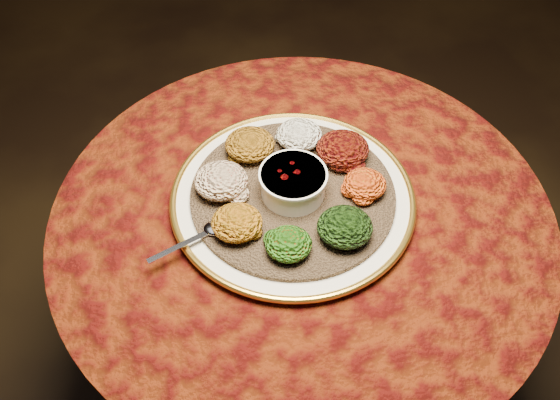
{
  "coord_description": "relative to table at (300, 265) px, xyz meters",
  "views": [
    {
      "loc": [
        -0.1,
        -0.74,
        1.66
      ],
      "look_at": [
        -0.04,
        0.01,
        0.76
      ],
      "focal_mm": 40.0,
      "sensor_mm": 36.0,
      "label": 1
    }
  ],
  "objects": [
    {
      "name": "portion_timatim",
      "position": [
        -0.15,
        0.04,
        0.23
      ],
      "size": [
        0.1,
        0.1,
        0.05
      ],
      "primitive_type": "ellipsoid",
      "color": "maroon",
      "rests_on": "injera"
    },
    {
      "name": "portion_kik",
      "position": [
        -0.12,
        -0.06,
        0.23
      ],
      "size": [
        0.09,
        0.09,
        0.04
      ],
      "primitive_type": "ellipsoid",
      "color": "#B2620F",
      "rests_on": "injera"
    },
    {
      "name": "spoon",
      "position": [
        -0.17,
        -0.06,
        0.21
      ],
      "size": [
        0.15,
        0.09,
        0.01
      ],
      "rotation": [
        0.0,
        0.0,
        -2.65
      ],
      "color": "silver",
      "rests_on": "injera"
    },
    {
      "name": "portion_shiro",
      "position": [
        -0.09,
        0.14,
        0.23
      ],
      "size": [
        0.1,
        0.09,
        0.05
      ],
      "primitive_type": "ellipsoid",
      "color": "#905711",
      "rests_on": "injera"
    },
    {
      "name": "portion_tikil",
      "position": [
        0.12,
        0.02,
        0.23
      ],
      "size": [
        0.08,
        0.08,
        0.04
      ],
      "primitive_type": "ellipsoid",
      "color": "#C78710",
      "rests_on": "injera"
    },
    {
      "name": "portion_gomen",
      "position": [
        0.07,
        -0.08,
        0.23
      ],
      "size": [
        0.1,
        0.09,
        0.05
      ],
      "primitive_type": "ellipsoid",
      "color": "black",
      "rests_on": "injera"
    },
    {
      "name": "portion_kitfo",
      "position": [
        0.09,
        0.11,
        0.23
      ],
      "size": [
        0.1,
        0.1,
        0.05
      ],
      "primitive_type": "ellipsoid",
      "color": "black",
      "rests_on": "injera"
    },
    {
      "name": "injera",
      "position": [
        -0.02,
        0.03,
        0.2
      ],
      "size": [
        0.4,
        0.4,
        0.01
      ],
      "primitive_type": "cylinder",
      "rotation": [
        0.0,
        0.0,
        -0.03
      ],
      "color": "brown",
      "rests_on": "platter"
    },
    {
      "name": "stew_bowl",
      "position": [
        -0.02,
        0.03,
        0.24
      ],
      "size": [
        0.13,
        0.13,
        0.05
      ],
      "color": "white",
      "rests_on": "injera"
    },
    {
      "name": "table",
      "position": [
        0.0,
        0.0,
        0.0
      ],
      "size": [
        0.96,
        0.96,
        0.73
      ],
      "color": "black",
      "rests_on": "ground"
    },
    {
      "name": "platter",
      "position": [
        -0.02,
        0.03,
        0.19
      ],
      "size": [
        0.52,
        0.52,
        0.02
      ],
      "rotation": [
        0.0,
        0.0,
        -0.17
      ],
      "color": "silver",
      "rests_on": "table"
    },
    {
      "name": "portion_mixveg",
      "position": [
        -0.04,
        -0.11,
        0.23
      ],
      "size": [
        0.08,
        0.08,
        0.04
      ],
      "primitive_type": "ellipsoid",
      "color": "maroon",
      "rests_on": "injera"
    },
    {
      "name": "portion_ayib",
      "position": [
        0.01,
        0.16,
        0.23
      ],
      "size": [
        0.09,
        0.09,
        0.04
      ],
      "primitive_type": "ellipsoid",
      "color": "white",
      "rests_on": "injera"
    }
  ]
}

